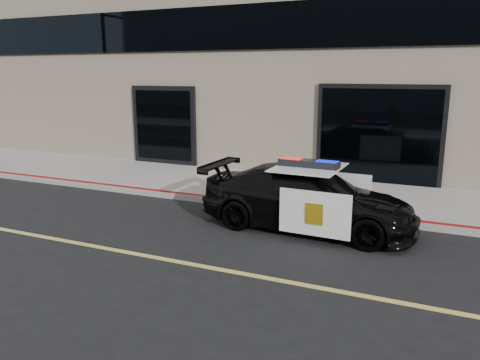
% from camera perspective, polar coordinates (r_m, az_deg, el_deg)
% --- Properties ---
extents(ground, '(120.00, 120.00, 0.00)m').
position_cam_1_polar(ground, '(7.20, 16.25, -13.70)').
color(ground, black).
rests_on(ground, ground).
extents(sidewalk_n, '(60.00, 3.50, 0.15)m').
position_cam_1_polar(sidewalk_n, '(12.11, 19.72, -2.65)').
color(sidewalk_n, gray).
rests_on(sidewalk_n, ground).
extents(police_car, '(2.20, 4.56, 1.45)m').
position_cam_1_polar(police_car, '(9.74, 8.26, -2.17)').
color(police_car, black).
rests_on(police_car, ground).
extents(fire_hydrant, '(0.37, 0.52, 0.82)m').
position_cam_1_polar(fire_hydrant, '(12.02, -2.13, 0.27)').
color(fire_hydrant, silver).
rests_on(fire_hydrant, sidewalk_n).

